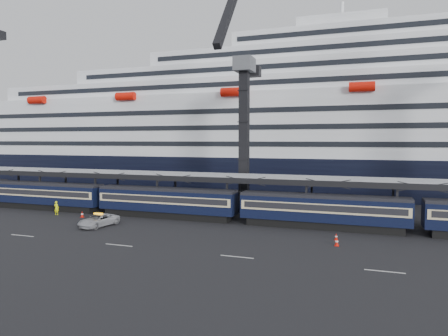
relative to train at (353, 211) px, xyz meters
The scene contains 10 objects.
ground 11.25m from the train, 65.06° to the right, with size 260.00×260.00×0.00m, color black.
train is the anchor object (origin of this frame).
canopy 6.85m from the train, 40.71° to the left, with size 130.00×6.25×5.53m.
cruise_ship 37.56m from the train, 84.34° to the left, with size 214.09×28.84×34.00m.
crane_dark_near 20.10m from the train, 150.76° to the left, with size 4.50×17.75×35.08m.
pickup_truck 29.48m from the train, 165.28° to the right, with size 2.39×5.19×1.44m, color #A4A5AB.
worker 38.57m from the train, behind, with size 0.69×0.46×1.90m, color #EFFF0D.
traffic_cone_b 34.23m from the train, behind, with size 0.42×0.42×0.84m.
traffic_cone_c 7.71m from the train, 100.00° to the right, with size 0.42×0.42×0.84m.
traffic_cone_d 5.57m from the train, 106.43° to the right, with size 0.35×0.35×0.69m.
Camera 1 is at (-3.98, -36.74, 10.19)m, focal length 32.00 mm.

